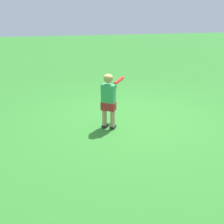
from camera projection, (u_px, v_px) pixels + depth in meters
name	position (u px, v px, depth m)	size (l,w,h in m)	color
ground_plane	(132.00, 119.00, 5.60)	(40.00, 40.00, 0.00)	#2D7528
child_batter	(109.00, 96.00, 4.99)	(0.59, 0.66, 1.08)	#232328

